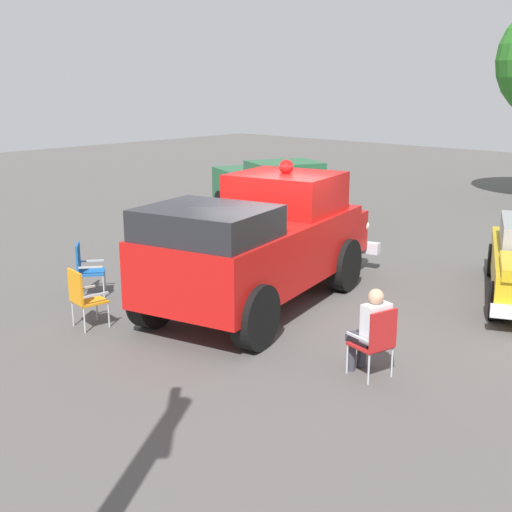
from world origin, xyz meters
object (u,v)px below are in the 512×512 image
Objects in this scene: vintage_fire_truck at (262,241)px; lawn_chair_by_car at (83,295)px; lawn_chair_near_truck at (377,338)px; lawn_chair_spare at (85,266)px; parked_pickup at (271,190)px; traffic_cone at (174,242)px; spectator_seated at (370,328)px.

vintage_fire_truck is 3.33m from lawn_chair_by_car.
lawn_chair_spare is at bearing 95.31° from lawn_chair_near_truck.
lawn_chair_near_truck is at bearing -130.54° from parked_pickup.
vintage_fire_truck reaches higher than parked_pickup.
parked_pickup is (5.49, 4.65, -0.21)m from vintage_fire_truck.
parked_pickup is 10.55m from lawn_chair_near_truck.
lawn_chair_near_truck is at bearing -109.92° from traffic_cone.
parked_pickup is 9.13m from lawn_chair_by_car.
vintage_fire_truck is at bearing 67.90° from lawn_chair_near_truck.
lawn_chair_by_car is 1.86m from lawn_chair_spare.
vintage_fire_truck is 6.16× the size of lawn_chair_spare.
parked_pickup is at bearing 21.49° from lawn_chair_by_car.
spectator_seated is (0.61, -6.07, 0.11)m from lawn_chair_spare.
spectator_seated is (-6.82, -7.89, -0.29)m from parked_pickup.
spectator_seated is at bearing -84.27° from lawn_chair_spare.
traffic_cone is (-4.18, -0.62, -0.68)m from parked_pickup.
spectator_seated is 2.03× the size of traffic_cone.
lawn_chair_by_car is 4.84m from spectator_seated.
lawn_chair_by_car is (-8.49, -3.34, -0.40)m from parked_pickup.
vintage_fire_truck is at bearing -108.05° from traffic_cone.
lawn_chair_spare is (-7.43, -1.82, -0.40)m from parked_pickup.
vintage_fire_truck is 6.16× the size of lawn_chair_near_truck.
lawn_chair_by_car is at bearing 110.12° from spectator_seated.
lawn_chair_by_car is at bearing -124.69° from lawn_chair_spare.
lawn_chair_spare is (1.06, 1.53, 0.00)m from lawn_chair_by_car.
lawn_chair_spare is 3.48m from traffic_cone.
lawn_chair_spare is 1.61× the size of traffic_cone.
traffic_cone is at bearing 71.95° from vintage_fire_truck.
lawn_chair_by_car is at bearing 109.26° from lawn_chair_near_truck.
lawn_chair_by_car is 1.00× the size of lawn_chair_spare.
spectator_seated is (1.67, -4.55, 0.11)m from lawn_chair_by_car.
spectator_seated reaches higher than traffic_cone.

